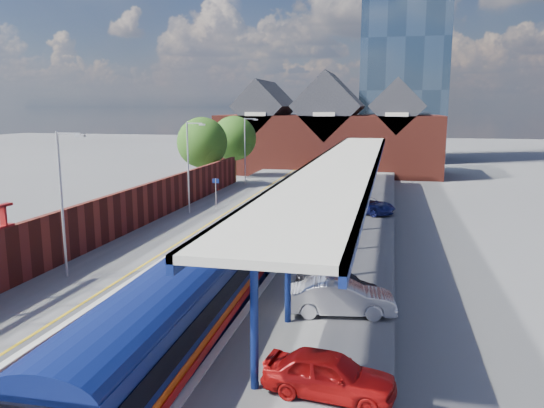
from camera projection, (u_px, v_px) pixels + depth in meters
The scene contains 23 objects.
ground at pixel (291, 210), 47.47m from camera, with size 240.00×240.00×0.00m, color #5B5B5E.
ballast_bed at pixel (265, 236), 37.87m from camera, with size 6.00×76.00×0.06m, color #473D33.
rails at pixel (265, 235), 37.86m from camera, with size 4.51×76.00×0.14m.
left_platform at pixel (192, 226), 38.99m from camera, with size 5.00×76.00×1.00m, color #565659.
right_platform at pixel (349, 234), 36.48m from camera, with size 6.00×76.00×1.00m, color #565659.
coping_left at pixel (223, 220), 38.38m from camera, with size 0.30×76.00×0.05m, color silver.
coping_right at pixel (309, 224), 37.01m from camera, with size 0.30×76.00×0.05m, color silver.
yellow_line at pixel (215, 220), 38.51m from camera, with size 0.14×76.00×0.01m, color yellow.
train at pixel (299, 195), 42.61m from camera, with size 3.21×65.96×3.45m.
canopy at pixel (346, 162), 37.61m from camera, with size 4.50×52.00×4.48m.
lamp_post_b at pixel (64, 195), 24.94m from camera, with size 1.48×0.18×7.00m.
lamp_post_c at pixel (190, 162), 40.28m from camera, with size 1.48×0.18×7.00m.
lamp_post_d at pixel (246, 147), 55.63m from camera, with size 1.48×0.18×7.00m.
platform_sign at pixel (216, 188), 42.32m from camera, with size 0.55×0.08×2.50m.
brick_wall at pixel (114, 215), 33.00m from camera, with size 0.35×50.00×3.86m.
station_building at pixel (329, 134), 73.34m from camera, with size 30.00×12.12×13.78m.
glass_tower at pixel (405, 40), 89.61m from camera, with size 14.20×14.20×40.30m.
tree_near at pixel (203, 144), 54.42m from camera, with size 5.20×5.20×8.10m.
tree_far at pixel (235, 140), 61.88m from camera, with size 5.20×5.20×8.10m.
parked_car_red at pixel (329, 374), 14.99m from camera, with size 1.52×3.79×1.29m, color #A20D0D.
parked_car_silver at pixel (341, 297), 20.92m from camera, with size 1.47×4.23×1.39m, color silver.
parked_car_dark at pixel (338, 284), 22.92m from camera, with size 1.60×3.92×1.14m, color black.
parked_car_blue at pixel (365, 205), 40.93m from camera, with size 2.20×4.76×1.32m, color navy.
Camera 1 is at (8.66, -15.81, 9.09)m, focal length 35.00 mm.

